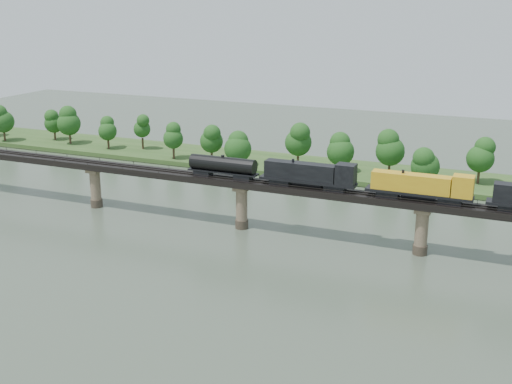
% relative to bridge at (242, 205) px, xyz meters
% --- Properties ---
extents(ground, '(400.00, 400.00, 0.00)m').
position_rel_bridge_xyz_m(ground, '(0.00, -30.00, -5.46)').
color(ground, '#374436').
rests_on(ground, ground).
extents(far_bank, '(300.00, 24.00, 1.60)m').
position_rel_bridge_xyz_m(far_bank, '(0.00, 55.00, -4.66)').
color(far_bank, '#2C491D').
rests_on(far_bank, ground).
extents(bridge, '(236.00, 30.00, 11.50)m').
position_rel_bridge_xyz_m(bridge, '(0.00, 0.00, 0.00)').
color(bridge, '#473A2D').
rests_on(bridge, ground).
extents(bridge_superstructure, '(220.00, 4.90, 0.75)m').
position_rel_bridge_xyz_m(bridge_superstructure, '(0.00, 0.00, 6.33)').
color(bridge_superstructure, black).
rests_on(bridge_superstructure, bridge).
extents(far_treeline, '(289.06, 17.54, 13.60)m').
position_rel_bridge_xyz_m(far_treeline, '(-8.21, 50.52, 3.37)').
color(far_treeline, '#382619').
rests_on(far_treeline, far_bank).
extents(freight_train, '(85.73, 3.34, 5.90)m').
position_rel_bridge_xyz_m(freight_train, '(31.26, -0.00, 8.86)').
color(freight_train, black).
rests_on(freight_train, bridge).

